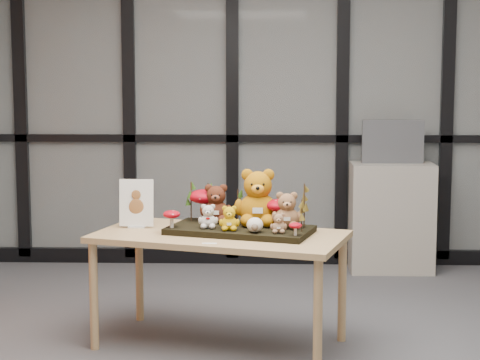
{
  "coord_description": "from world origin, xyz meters",
  "views": [
    {
      "loc": [
        -0.18,
        -4.65,
        1.65
      ],
      "look_at": [
        -0.32,
        0.28,
        1.0
      ],
      "focal_mm": 65.0,
      "sensor_mm": 36.0,
      "label": 1
    }
  ],
  "objects_px": {
    "bear_beige_small": "(279,222)",
    "mushroom_front_right": "(295,228)",
    "bear_small_yellow": "(229,217)",
    "cabinet": "(391,217)",
    "mushroom_front_left": "(172,218)",
    "bear_brown_medium": "(216,201)",
    "bear_pooh_yellow": "(258,194)",
    "display_table": "(220,245)",
    "sign_holder": "(136,205)",
    "bear_white_bow": "(208,215)",
    "monitor": "(393,142)",
    "diorama_tray": "(240,230)",
    "bear_tan_back": "(287,208)",
    "mushroom_back_left": "(204,203)",
    "plush_cream_hedgehog": "(255,224)",
    "mushroom_back_right": "(278,211)"
  },
  "relations": [
    {
      "from": "bear_beige_small",
      "to": "mushroom_front_right",
      "type": "height_order",
      "value": "bear_beige_small"
    },
    {
      "from": "monitor",
      "to": "bear_brown_medium",
      "type": "bearing_deg",
      "value": -126.61
    },
    {
      "from": "mushroom_back_right",
      "to": "cabinet",
      "type": "xyz_separation_m",
      "value": [
        0.93,
        1.85,
        -0.36
      ]
    },
    {
      "from": "bear_small_yellow",
      "to": "display_table",
      "type": "bearing_deg",
      "value": 144.71
    },
    {
      "from": "bear_small_yellow",
      "to": "monitor",
      "type": "distance_m",
      "value": 2.37
    },
    {
      "from": "bear_tan_back",
      "to": "mushroom_back_left",
      "type": "height_order",
      "value": "bear_tan_back"
    },
    {
      "from": "diorama_tray",
      "to": "bear_tan_back",
      "type": "height_order",
      "value": "bear_tan_back"
    },
    {
      "from": "diorama_tray",
      "to": "plush_cream_hedgehog",
      "type": "height_order",
      "value": "plush_cream_hedgehog"
    },
    {
      "from": "cabinet",
      "to": "bear_tan_back",
      "type": "bearing_deg",
      "value": -114.86
    },
    {
      "from": "bear_beige_small",
      "to": "sign_holder",
      "type": "bearing_deg",
      "value": 176.31
    },
    {
      "from": "bear_pooh_yellow",
      "to": "cabinet",
      "type": "height_order",
      "value": "bear_pooh_yellow"
    },
    {
      "from": "bear_white_bow",
      "to": "cabinet",
      "type": "bearing_deg",
      "value": 72.13
    },
    {
      "from": "mushroom_front_left",
      "to": "bear_white_bow",
      "type": "bearing_deg",
      "value": -1.8
    },
    {
      "from": "bear_small_yellow",
      "to": "sign_holder",
      "type": "xyz_separation_m",
      "value": [
        -0.57,
        0.25,
        0.02
      ]
    },
    {
      "from": "bear_tan_back",
      "to": "mushroom_back_left",
      "type": "relative_size",
      "value": 1.11
    },
    {
      "from": "mushroom_front_left",
      "to": "cabinet",
      "type": "bearing_deg",
      "value": 50.94
    },
    {
      "from": "display_table",
      "to": "mushroom_front_left",
      "type": "distance_m",
      "value": 0.32
    },
    {
      "from": "bear_beige_small",
      "to": "mushroom_front_right",
      "type": "xyz_separation_m",
      "value": [
        0.09,
        -0.07,
        -0.02
      ]
    },
    {
      "from": "bear_beige_small",
      "to": "mushroom_front_left",
      "type": "bearing_deg",
      "value": -175.96
    },
    {
      "from": "bear_small_yellow",
      "to": "bear_beige_small",
      "type": "height_order",
      "value": "bear_small_yellow"
    },
    {
      "from": "bear_small_yellow",
      "to": "plush_cream_hedgehog",
      "type": "relative_size",
      "value": 1.67
    },
    {
      "from": "plush_cream_hedgehog",
      "to": "diorama_tray",
      "type": "bearing_deg",
      "value": 136.75
    },
    {
      "from": "bear_beige_small",
      "to": "cabinet",
      "type": "height_order",
      "value": "cabinet"
    },
    {
      "from": "bear_brown_medium",
      "to": "bear_white_bow",
      "type": "relative_size",
      "value": 1.65
    },
    {
      "from": "mushroom_back_right",
      "to": "monitor",
      "type": "distance_m",
      "value": 2.11
    },
    {
      "from": "bear_small_yellow",
      "to": "bear_beige_small",
      "type": "relative_size",
      "value": 1.24
    },
    {
      "from": "sign_holder",
      "to": "mushroom_front_left",
      "type": "bearing_deg",
      "value": -36.53
    },
    {
      "from": "cabinet",
      "to": "mushroom_front_right",
      "type": "bearing_deg",
      "value": -111.56
    },
    {
      "from": "mushroom_front_right",
      "to": "sign_holder",
      "type": "height_order",
      "value": "sign_holder"
    },
    {
      "from": "diorama_tray",
      "to": "mushroom_back_right",
      "type": "height_order",
      "value": "mushroom_back_right"
    },
    {
      "from": "bear_white_bow",
      "to": "mushroom_front_left",
      "type": "distance_m",
      "value": 0.22
    },
    {
      "from": "display_table",
      "to": "bear_small_yellow",
      "type": "bearing_deg",
      "value": -35.29
    },
    {
      "from": "bear_brown_medium",
      "to": "cabinet",
      "type": "relative_size",
      "value": 0.29
    },
    {
      "from": "bear_white_bow",
      "to": "mushroom_front_left",
      "type": "bearing_deg",
      "value": -164.79
    },
    {
      "from": "plush_cream_hedgehog",
      "to": "mushroom_front_right",
      "type": "height_order",
      "value": "plush_cream_hedgehog"
    },
    {
      "from": "bear_brown_medium",
      "to": "monitor",
      "type": "bearing_deg",
      "value": 70.41
    },
    {
      "from": "bear_small_yellow",
      "to": "cabinet",
      "type": "distance_m",
      "value": 2.36
    },
    {
      "from": "bear_pooh_yellow",
      "to": "bear_tan_back",
      "type": "height_order",
      "value": "bear_pooh_yellow"
    },
    {
      "from": "bear_brown_medium",
      "to": "display_table",
      "type": "bearing_deg",
      "value": -62.9
    },
    {
      "from": "diorama_tray",
      "to": "bear_pooh_yellow",
      "type": "height_order",
      "value": "bear_pooh_yellow"
    },
    {
      "from": "bear_beige_small",
      "to": "cabinet",
      "type": "distance_m",
      "value": 2.29
    },
    {
      "from": "display_table",
      "to": "bear_pooh_yellow",
      "type": "height_order",
      "value": "bear_pooh_yellow"
    },
    {
      "from": "bear_pooh_yellow",
      "to": "mushroom_front_right",
      "type": "height_order",
      "value": "bear_pooh_yellow"
    },
    {
      "from": "bear_small_yellow",
      "to": "bear_beige_small",
      "type": "distance_m",
      "value": 0.29
    },
    {
      "from": "bear_brown_medium",
      "to": "plush_cream_hedgehog",
      "type": "relative_size",
      "value": 2.72
    },
    {
      "from": "bear_tan_back",
      "to": "bear_white_bow",
      "type": "distance_m",
      "value": 0.46
    },
    {
      "from": "bear_small_yellow",
      "to": "monitor",
      "type": "relative_size",
      "value": 0.32
    },
    {
      "from": "display_table",
      "to": "bear_white_bow",
      "type": "relative_size",
      "value": 10.23
    },
    {
      "from": "bear_beige_small",
      "to": "bear_tan_back",
      "type": "bearing_deg",
      "value": 88.67
    },
    {
      "from": "bear_white_bow",
      "to": "monitor",
      "type": "distance_m",
      "value": 2.38
    }
  ]
}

